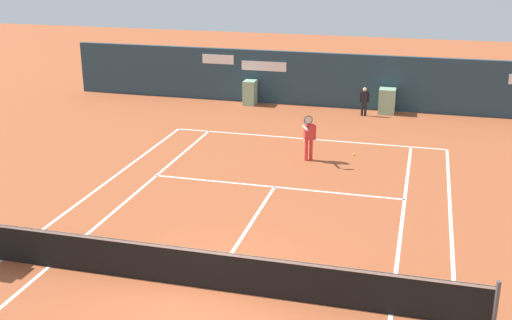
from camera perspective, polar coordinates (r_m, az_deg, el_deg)
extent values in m
plane|color=#A8512D|center=(14.59, -4.26, -11.35)|extent=(80.00, 80.00, 0.00)
cube|color=white|center=(25.04, 4.46, 1.90)|extent=(10.60, 0.10, 0.01)
cube|color=white|center=(16.91, -21.68, -8.24)|extent=(0.10, 23.40, 0.01)
cube|color=white|center=(16.22, -17.92, -8.99)|extent=(0.10, 23.40, 0.01)
cube|color=white|center=(13.96, 11.91, -13.28)|extent=(0.10, 23.40, 0.01)
cube|color=white|center=(20.14, 1.66, -2.41)|extent=(8.00, 0.10, 0.01)
cube|color=white|center=(17.29, -0.80, -6.17)|extent=(0.10, 6.40, 0.01)
cube|color=white|center=(24.90, 4.40, 1.80)|extent=(0.10, 0.24, 0.01)
cylinder|color=#4C4C51|center=(13.80, 20.55, -12.02)|extent=(0.10, 0.10, 1.07)
cube|color=black|center=(14.36, -4.30, -9.72)|extent=(12.00, 0.03, 0.95)
cube|color=white|center=(14.15, -4.35, -8.14)|extent=(12.00, 0.04, 0.06)
cube|color=#233D4C|center=(29.80, 6.42, 7.08)|extent=(25.00, 0.24, 2.48)
cube|color=white|center=(30.14, 0.70, 8.35)|extent=(2.15, 0.02, 0.44)
cube|color=white|center=(30.72, -3.40, 8.94)|extent=(1.55, 0.02, 0.44)
cube|color=#8CB793|center=(30.14, -0.54, 6.02)|extent=(0.55, 0.70, 1.13)
cube|color=#8CB793|center=(29.15, 11.57, 5.16)|extent=(0.72, 0.70, 1.11)
cylinder|color=red|center=(22.54, 4.91, 0.94)|extent=(0.12, 0.12, 0.77)
cylinder|color=red|center=(22.49, 4.49, 0.91)|extent=(0.12, 0.12, 0.77)
cube|color=red|center=(22.32, 4.75, 2.51)|extent=(0.40, 0.33, 0.54)
sphere|color=beige|center=(22.22, 4.77, 3.44)|extent=(0.21, 0.21, 0.21)
cylinder|color=white|center=(22.20, 4.78, 3.64)|extent=(0.20, 0.20, 0.06)
cylinder|color=red|center=(22.40, 5.26, 2.45)|extent=(0.08, 0.08, 0.52)
cylinder|color=beige|center=(21.96, 4.44, 2.84)|extent=(0.32, 0.50, 0.08)
cylinder|color=black|center=(21.69, 4.65, 2.94)|extent=(0.03, 0.03, 0.22)
torus|color=black|center=(21.62, 4.67, 3.57)|extent=(0.28, 0.16, 0.30)
cylinder|color=silver|center=(21.62, 4.67, 3.57)|extent=(0.23, 0.13, 0.26)
cylinder|color=black|center=(28.59, 9.71, 4.52)|extent=(0.10, 0.10, 0.64)
cylinder|color=black|center=(28.61, 9.42, 4.55)|extent=(0.10, 0.10, 0.64)
cube|color=black|center=(28.47, 9.63, 5.60)|extent=(0.30, 0.18, 0.45)
sphere|color=beige|center=(28.40, 9.66, 6.21)|extent=(0.18, 0.18, 0.18)
cylinder|color=black|center=(28.46, 9.98, 5.50)|extent=(0.07, 0.07, 0.43)
cylinder|color=black|center=(28.51, 9.27, 5.57)|extent=(0.07, 0.07, 0.43)
sphere|color=#CCE033|center=(23.31, 8.69, 0.49)|extent=(0.07, 0.07, 0.07)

